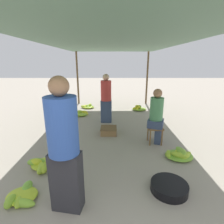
# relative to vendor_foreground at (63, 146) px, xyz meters

# --- Properties ---
(canopy_post_back_left) EXTENTS (0.08, 0.08, 2.32)m
(canopy_post_back_left) POSITION_rel_vendor_foreground_xyz_m (-0.97, 6.08, 0.25)
(canopy_post_back_left) COLOR brown
(canopy_post_back_left) RESTS_ON ground
(canopy_post_back_right) EXTENTS (0.08, 0.08, 2.32)m
(canopy_post_back_right) POSITION_rel_vendor_foreground_xyz_m (2.17, 6.08, 0.25)
(canopy_post_back_right) COLOR brown
(canopy_post_back_right) RESTS_ON ground
(canopy_tarp) EXTENTS (3.55, 6.85, 0.04)m
(canopy_tarp) POSITION_rel_vendor_foreground_xyz_m (0.60, 2.85, 1.43)
(canopy_tarp) COLOR #567A60
(canopy_tarp) RESTS_ON canopy_post_front_left
(vendor_foreground) EXTENTS (0.43, 0.43, 1.75)m
(vendor_foreground) POSITION_rel_vendor_foreground_xyz_m (0.00, 0.00, 0.00)
(vendor_foreground) COLOR #2D2D33
(vendor_foreground) RESTS_ON ground
(stool) EXTENTS (0.34, 0.34, 0.41)m
(stool) POSITION_rel_vendor_foreground_xyz_m (1.60, 1.94, -0.58)
(stool) COLOR brown
(stool) RESTS_ON ground
(vendor_seated) EXTENTS (0.44, 0.44, 1.31)m
(vendor_seated) POSITION_rel_vendor_foreground_xyz_m (1.62, 1.94, -0.22)
(vendor_seated) COLOR #384766
(vendor_seated) RESTS_ON ground
(basin_black) EXTENTS (0.55, 0.55, 0.13)m
(basin_black) POSITION_rel_vendor_foreground_xyz_m (1.45, 0.30, -0.84)
(basin_black) COLOR black
(basin_black) RESTS_ON ground
(banana_pile_left_0) EXTENTS (0.48, 0.54, 0.15)m
(banana_pile_left_0) POSITION_rel_vendor_foreground_xyz_m (-0.70, 0.12, -0.85)
(banana_pile_left_0) COLOR #73B237
(banana_pile_left_0) RESTS_ON ground
(banana_pile_left_1) EXTENTS (0.58, 0.56, 0.18)m
(banana_pile_left_1) POSITION_rel_vendor_foreground_xyz_m (-0.70, 0.90, -0.84)
(banana_pile_left_1) COLOR #C1D12A
(banana_pile_left_1) RESTS_ON ground
(banana_pile_left_2) EXTENTS (0.57, 0.51, 0.17)m
(banana_pile_left_2) POSITION_rel_vendor_foreground_xyz_m (-0.57, 4.14, -0.84)
(banana_pile_left_2) COLOR #84B934
(banana_pile_left_2) RESTS_ON ground
(banana_pile_left_3) EXTENTS (0.61, 0.42, 0.19)m
(banana_pile_left_3) POSITION_rel_vendor_foreground_xyz_m (-0.43, 5.22, -0.84)
(banana_pile_left_3) COLOR #7CB636
(banana_pile_left_3) RESTS_ON ground
(banana_pile_right_0) EXTENTS (0.60, 0.48, 0.22)m
(banana_pile_right_0) POSITION_rel_vendor_foreground_xyz_m (1.96, 1.25, -0.83)
(banana_pile_right_0) COLOR #9AC231
(banana_pile_right_0) RESTS_ON ground
(banana_pile_right_1) EXTENTS (0.55, 0.48, 0.23)m
(banana_pile_right_1) POSITION_rel_vendor_foreground_xyz_m (1.65, 4.87, -0.83)
(banana_pile_right_1) COLOR #74B337
(banana_pile_right_1) RESTS_ON ground
(crate_near) EXTENTS (0.43, 0.43, 0.18)m
(crate_near) POSITION_rel_vendor_foreground_xyz_m (0.49, 2.49, -0.82)
(crate_near) COLOR olive
(crate_near) RESTS_ON ground
(shopper_walking_mid) EXTENTS (0.35, 0.34, 1.54)m
(shopper_walking_mid) POSITION_rel_vendor_foreground_xyz_m (0.40, 3.46, -0.11)
(shopper_walking_mid) COLOR #384766
(shopper_walking_mid) RESTS_ON ground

